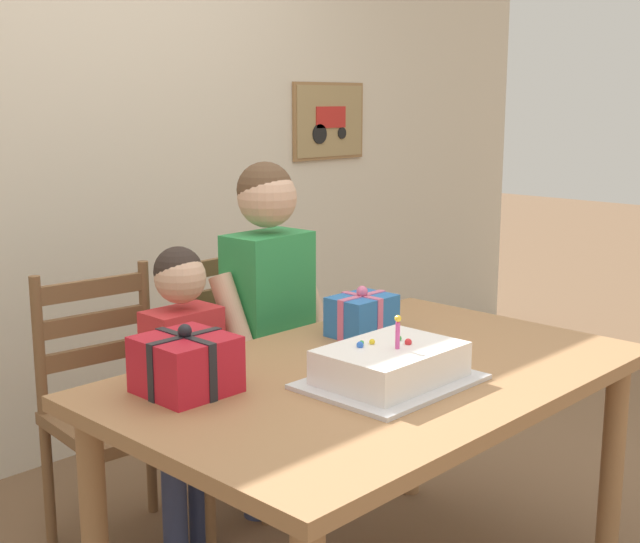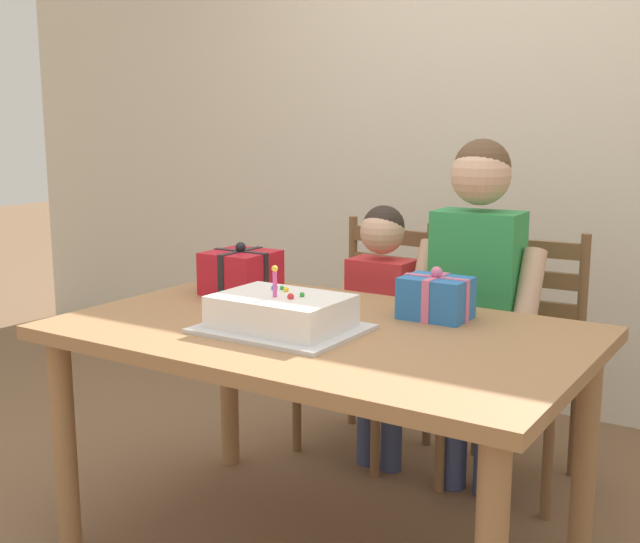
{
  "view_description": "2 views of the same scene",
  "coord_description": "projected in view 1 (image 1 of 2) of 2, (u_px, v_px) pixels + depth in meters",
  "views": [
    {
      "loc": [
        -1.72,
        -1.44,
        1.46
      ],
      "look_at": [
        -0.07,
        0.15,
        0.99
      ],
      "focal_mm": 47.62,
      "sensor_mm": 36.0,
      "label": 1
    },
    {
      "loc": [
        1.18,
        -1.85,
        1.3
      ],
      "look_at": [
        -0.09,
        0.14,
        0.86
      ],
      "focal_mm": 44.08,
      "sensor_mm": 36.0,
      "label": 2
    }
  ],
  "objects": [
    {
      "name": "back_wall",
      "position": [
        61.0,
        141.0,
        3.35
      ],
      "size": [
        6.4,
        0.11,
        2.6
      ],
      "color": "beige",
      "rests_on": "ground"
    },
    {
      "name": "gift_box_red_large",
      "position": [
        186.0,
        364.0,
        2.15
      ],
      "size": [
        0.22,
        0.22,
        0.18
      ],
      "color": "red",
      "rests_on": "dining_table"
    },
    {
      "name": "child_younger",
      "position": [
        184.0,
        370.0,
        2.7
      ],
      "size": [
        0.36,
        0.21,
        1.01
      ],
      "color": "#38426B",
      "rests_on": "ground"
    },
    {
      "name": "child_older",
      "position": [
        269.0,
        304.0,
        2.93
      ],
      "size": [
        0.46,
        0.26,
        1.26
      ],
      "color": "#38426B",
      "rests_on": "ground"
    },
    {
      "name": "birthday_cake",
      "position": [
        391.0,
        366.0,
        2.21
      ],
      "size": [
        0.44,
        0.34,
        0.19
      ],
      "color": "silver",
      "rests_on": "dining_table"
    },
    {
      "name": "chair_left",
      "position": [
        119.0,
        412.0,
        2.75
      ],
      "size": [
        0.46,
        0.46,
        0.92
      ],
      "color": "brown",
      "rests_on": "ground"
    },
    {
      "name": "gift_box_beside_cake",
      "position": [
        362.0,
        315.0,
        2.67
      ],
      "size": [
        0.2,
        0.15,
        0.16
      ],
      "color": "#286BB7",
      "rests_on": "dining_table"
    },
    {
      "name": "dining_table",
      "position": [
        377.0,
        401.0,
        2.36
      ],
      "size": [
        1.5,
        0.94,
        0.73
      ],
      "color": "#9E7047",
      "rests_on": "ground"
    },
    {
      "name": "chair_right",
      "position": [
        258.0,
        370.0,
        3.17
      ],
      "size": [
        0.43,
        0.43,
        0.92
      ],
      "color": "brown",
      "rests_on": "ground"
    }
  ]
}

